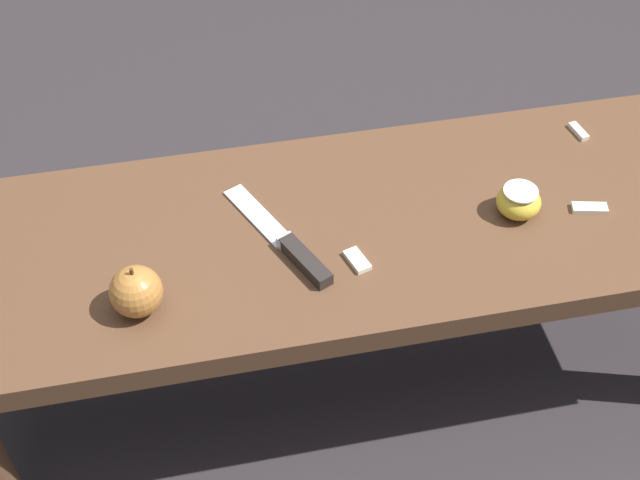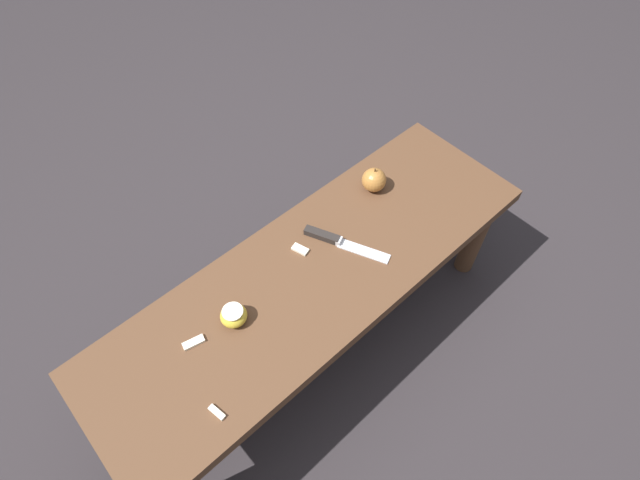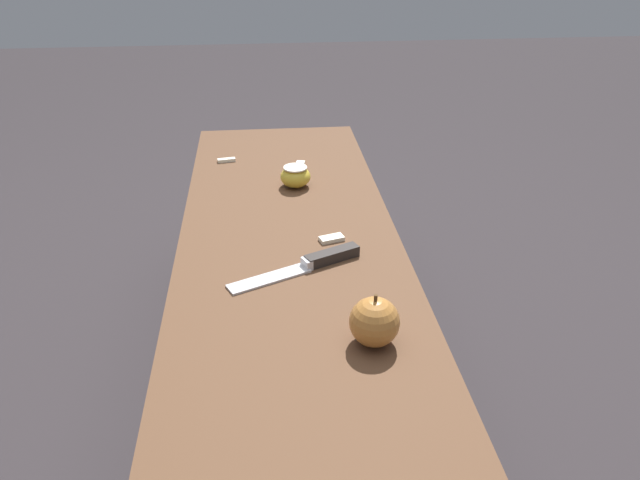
{
  "view_description": "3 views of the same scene",
  "coord_description": "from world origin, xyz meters",
  "px_view_note": "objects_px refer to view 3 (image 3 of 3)",
  "views": [
    {
      "loc": [
        0.24,
        0.92,
        1.37
      ],
      "look_at": [
        0.06,
        0.05,
        0.45
      ],
      "focal_mm": 50.0,
      "sensor_mm": 36.0,
      "label": 1
    },
    {
      "loc": [
        -0.48,
        -0.54,
        1.55
      ],
      "look_at": [
        0.06,
        0.05,
        0.45
      ],
      "focal_mm": 28.0,
      "sensor_mm": 36.0,
      "label": 2
    },
    {
      "loc": [
        1.04,
        -0.05,
        0.98
      ],
      "look_at": [
        0.06,
        0.05,
        0.45
      ],
      "focal_mm": 35.0,
      "sensor_mm": 36.0,
      "label": 3
    }
  ],
  "objects_px": {
    "knife": "(315,262)",
    "apple_cut": "(295,176)",
    "apple_whole": "(374,322)",
    "wooden_bench": "(290,268)"
  },
  "relations": [
    {
      "from": "apple_cut",
      "to": "knife",
      "type": "bearing_deg",
      "value": 1.73
    },
    {
      "from": "apple_whole",
      "to": "apple_cut",
      "type": "relative_size",
      "value": 1.22
    },
    {
      "from": "apple_whole",
      "to": "knife",
      "type": "bearing_deg",
      "value": -163.85
    },
    {
      "from": "knife",
      "to": "apple_cut",
      "type": "relative_size",
      "value": 3.53
    },
    {
      "from": "wooden_bench",
      "to": "apple_whole",
      "type": "bearing_deg",
      "value": 17.48
    },
    {
      "from": "wooden_bench",
      "to": "apple_whole",
      "type": "distance_m",
      "value": 0.36
    },
    {
      "from": "knife",
      "to": "apple_whole",
      "type": "height_order",
      "value": "apple_whole"
    },
    {
      "from": "apple_cut",
      "to": "wooden_bench",
      "type": "bearing_deg",
      "value": -6.43
    },
    {
      "from": "apple_whole",
      "to": "apple_cut",
      "type": "distance_m",
      "value": 0.58
    },
    {
      "from": "wooden_bench",
      "to": "apple_whole",
      "type": "height_order",
      "value": "apple_whole"
    }
  ]
}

